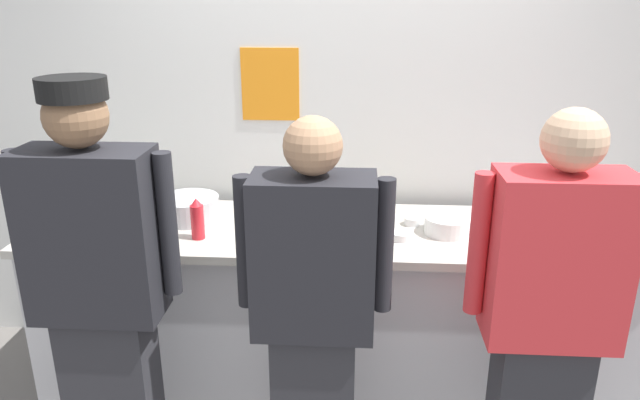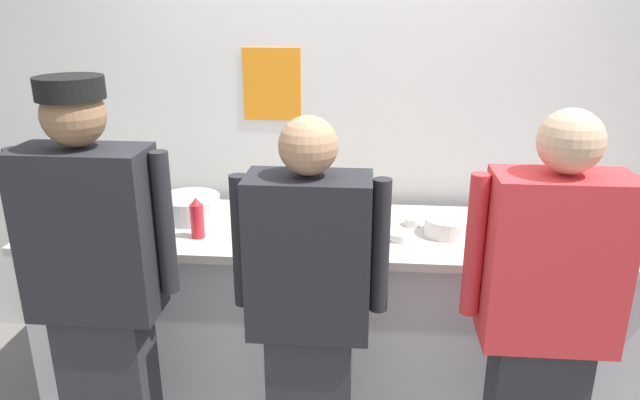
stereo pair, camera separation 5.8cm
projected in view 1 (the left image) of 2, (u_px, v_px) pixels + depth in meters
The scene contains 17 objects.
wall_back at pixel (339, 113), 3.23m from camera, with size 4.69×0.11×2.79m.
prep_counter at pixel (334, 310), 3.06m from camera, with size 2.99×0.75×0.92m.
chef_near_left at pixel (100, 290), 2.27m from camera, with size 0.63×0.24×1.75m.
chef_center at pixel (313, 312), 2.27m from camera, with size 0.60×0.24×1.62m.
chef_far_right at pixel (548, 319), 2.17m from camera, with size 0.61×0.24×1.67m.
plate_stack_front at pixel (285, 214), 2.98m from camera, with size 0.25×0.25×0.08m.
plate_stack_rear at pixel (447, 225), 2.84m from camera, with size 0.22×0.22×0.08m.
mixing_bowl_steel at pixel (189, 208), 3.01m from camera, with size 0.31×0.31×0.12m, color #B7BABF.
sheet_tray at pixel (523, 228), 2.88m from camera, with size 0.50×0.34×0.02m, color #B7BABF.
squeeze_bottle_primary at pixel (197, 219), 2.76m from camera, with size 0.06×0.06×0.20m.
squeeze_bottle_secondary at pixel (69, 212), 2.84m from camera, with size 0.06×0.06×0.20m.
squeeze_bottle_spare at pixel (369, 203), 2.98m from camera, with size 0.06×0.06×0.19m.
ramekin_green_sauce at pixel (129, 208), 3.11m from camera, with size 0.08×0.08×0.05m.
ramekin_orange_sauce at pixel (401, 235), 2.77m from camera, with size 0.11×0.11×0.04m.
ramekin_red_sauce at pixel (412, 221), 2.95m from camera, with size 0.08×0.08×0.04m.
deli_cup at pixel (110, 221), 2.87m from camera, with size 0.09×0.09×0.09m, color white.
chefs_knife at pixel (353, 235), 2.81m from camera, with size 0.28×0.03×0.02m.
Camera 1 is at (0.10, -2.30, 2.02)m, focal length 33.10 mm.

